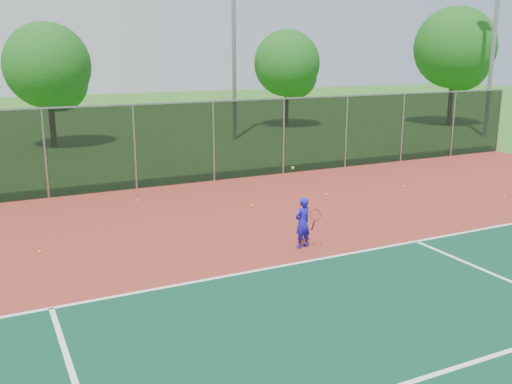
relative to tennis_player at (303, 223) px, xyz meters
The scene contains 15 objects.
ground 4.07m from the tennis_player, 77.34° to the right, with size 120.00×120.00×0.00m, color #2A631C.
court_apron 2.21m from the tennis_player, 65.35° to the right, with size 30.00×20.00×0.02m, color maroon.
fence_back 8.18m from the tennis_player, 83.79° to the left, with size 30.00×0.06×3.03m.
tennis_player is the anchor object (origin of this frame).
practice_ball_0 6.83m from the tennis_player, 112.29° to the left, with size 0.07×0.07×0.07m, color #BFE41A.
practice_ball_1 7.76m from the tennis_player, 31.09° to the left, with size 0.07×0.07×0.07m, color #BFE41A.
practice_ball_2 8.82m from the tennis_player, ahead, with size 0.07×0.07×0.07m, color #BFE41A.
practice_ball_3 6.50m from the tennis_player, 157.66° to the left, with size 0.07×0.07×0.07m, color #BFE41A.
practice_ball_4 5.48m from the tennis_player, 50.58° to the left, with size 0.07×0.07×0.07m, color #BFE41A.
practice_ball_5 4.12m from the tennis_player, 82.07° to the left, with size 0.07×0.07×0.07m, color #BFE41A.
floodlight_n 19.42m from the tennis_player, 71.28° to the left, with size 0.90×0.40×11.90m.
floodlight_ne 23.57m from the tennis_player, 31.79° to the left, with size 0.90×0.40×11.90m.
tree_back_left 19.38m from the tennis_player, 100.56° to the left, with size 4.26×4.26×6.25m.
tree_back_mid 23.72m from the tennis_player, 61.70° to the left, with size 4.20×4.20×6.17m.
tree_back_right 27.26m from the tennis_player, 38.01° to the left, with size 5.21×5.21×7.65m.
Camera 1 is at (-7.89, -7.77, 4.82)m, focal length 40.00 mm.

